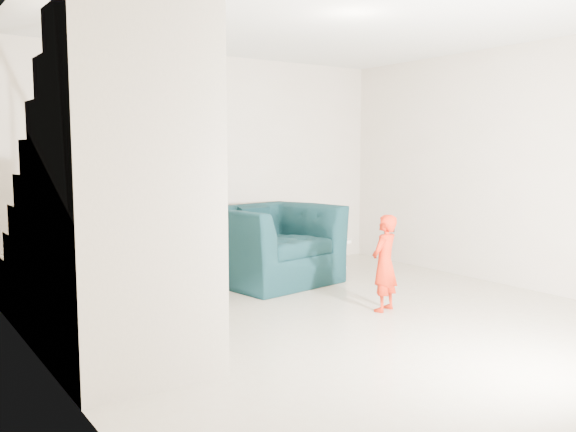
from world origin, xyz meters
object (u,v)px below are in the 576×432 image
object	(u,v)px
toddler	(385,263)
armchair	(271,244)
staircase	(104,228)
side_table	(336,249)

from	to	relation	value
toddler	armchair	bearing A→B (deg)	-102.84
armchair	staircase	distance (m)	2.72
toddler	staircase	distance (m)	2.63
staircase	toddler	bearing A→B (deg)	-8.74
armchair	side_table	bearing A→B (deg)	1.84
toddler	side_table	world-z (taller)	toddler
armchair	side_table	world-z (taller)	armchair
side_table	staircase	distance (m)	3.87
toddler	staircase	world-z (taller)	staircase
side_table	toddler	bearing A→B (deg)	-116.47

